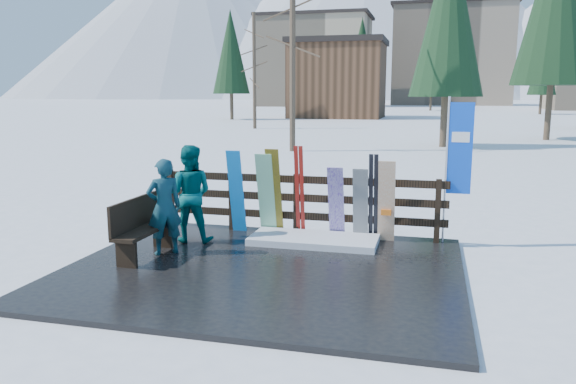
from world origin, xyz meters
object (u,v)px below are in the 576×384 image
(snowboard_1, at_px, (266,194))
(snowboard_4, at_px, (360,205))
(rental_flag, at_px, (457,154))
(snowboard_5, at_px, (386,202))
(snowboard_0, at_px, (236,192))
(snowboard_3, at_px, (336,203))
(person_front, at_px, (164,207))
(snowboard_2, at_px, (274,192))
(bench, at_px, (141,226))
(person_back, at_px, (189,194))

(snowboard_1, bearing_deg, snowboard_4, 0.00)
(rental_flag, bearing_deg, snowboard_4, -170.61)
(snowboard_5, distance_m, rental_flag, 1.48)
(snowboard_0, xyz_separation_m, snowboard_3, (1.92, 0.00, -0.12))
(snowboard_3, relative_size, snowboard_4, 1.04)
(snowboard_0, bearing_deg, snowboard_3, 0.00)
(snowboard_5, relative_size, person_front, 0.94)
(snowboard_1, bearing_deg, snowboard_2, 0.00)
(bench, relative_size, snowboard_1, 0.94)
(snowboard_3, distance_m, snowboard_4, 0.44)
(snowboard_1, xyz_separation_m, snowboard_3, (1.33, 0.00, -0.10))
(snowboard_2, height_order, snowboard_5, snowboard_2)
(bench, relative_size, snowboard_2, 0.88)
(snowboard_3, bearing_deg, snowboard_1, 180.00)
(snowboard_0, distance_m, snowboard_2, 0.75)
(rental_flag, height_order, person_front, rental_flag)
(snowboard_5, height_order, rental_flag, rental_flag)
(snowboard_5, bearing_deg, snowboard_1, 180.00)
(bench, height_order, rental_flag, rental_flag)
(snowboard_1, height_order, rental_flag, rental_flag)
(person_front, bearing_deg, snowboard_5, 163.41)
(snowboard_0, height_order, snowboard_2, snowboard_2)
(person_front, bearing_deg, snowboard_2, -172.70)
(snowboard_0, bearing_deg, snowboard_5, 0.00)
(snowboard_3, distance_m, snowboard_5, 0.91)
(snowboard_5, xyz_separation_m, person_back, (-3.44, -0.79, 0.13))
(bench, height_order, snowboard_1, snowboard_1)
(snowboard_1, height_order, person_front, person_front)
(snowboard_5, xyz_separation_m, rental_flag, (1.17, 0.27, 0.86))
(bench, xyz_separation_m, person_front, (0.31, 0.25, 0.29))
(snowboard_0, distance_m, person_back, 1.00)
(snowboard_0, xyz_separation_m, rental_flag, (4.00, 0.27, 0.80))
(person_back, bearing_deg, snowboard_0, -138.69)
(snowboard_3, relative_size, rental_flag, 0.54)
(bench, xyz_separation_m, person_back, (0.37, 1.11, 0.36))
(bench, height_order, snowboard_4, snowboard_4)
(person_back, bearing_deg, snowboard_1, -157.59)
(snowboard_0, relative_size, snowboard_2, 0.97)
(snowboard_4, bearing_deg, snowboard_5, 0.00)
(snowboard_4, bearing_deg, snowboard_3, 180.00)
(snowboard_1, distance_m, rental_flag, 3.52)
(snowboard_0, height_order, person_front, snowboard_0)
(snowboard_0, bearing_deg, snowboard_4, 0.00)
(snowboard_1, height_order, snowboard_5, snowboard_1)
(bench, distance_m, snowboard_3, 3.48)
(bench, bearing_deg, snowboard_5, 26.48)
(snowboard_4, bearing_deg, person_back, -165.21)
(bench, relative_size, person_back, 0.86)
(snowboard_3, xyz_separation_m, snowboard_4, (0.44, 0.00, -0.01))
(bench, bearing_deg, person_front, 39.07)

